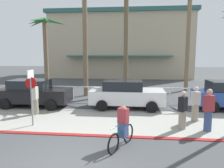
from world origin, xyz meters
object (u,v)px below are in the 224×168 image
palm_tree_2 (85,5)px  palm_tree_1 (45,36)px  car_white_2 (126,94)px  pedestrian_0 (208,112)px  car_black_1 (34,93)px  cyclist_teal_0 (122,128)px  palm_tree_4 (189,7)px  pedestrian_1 (183,112)px  pedestrian_2 (195,105)px  palm_tree_3 (127,11)px  pedestrian_3 (35,99)px  stop_sign_bike_lane (31,90)px

palm_tree_2 → palm_tree_1: bearing=166.5°
car_white_2 → pedestrian_0: (3.59, -3.61, -0.01)m
car_black_1 → cyclist_teal_0: car_black_1 is taller
palm_tree_4 → car_black_1: bearing=-146.7°
pedestrian_1 → pedestrian_2: size_ratio=0.98×
palm_tree_3 → pedestrian_3: (-4.64, -6.73, -5.80)m
car_white_2 → cyclist_teal_0: car_white_2 is taller
palm_tree_1 → palm_tree_2: 4.26m
pedestrian_2 → pedestrian_3: 8.27m
palm_tree_2 → cyclist_teal_0: (3.33, -9.18, -6.22)m
car_white_2 → car_black_1: bearing=-178.2°
pedestrian_0 → car_white_2: bearing=134.8°
pedestrian_1 → palm_tree_1: bearing=139.6°
pedestrian_0 → pedestrian_1: size_ratio=1.08×
cyclist_teal_0 → pedestrian_0: size_ratio=0.91×
palm_tree_4 → car_white_2: palm_tree_4 is taller
palm_tree_1 → car_white_2: (6.82, -4.54, -3.86)m
car_black_1 → pedestrian_3: bearing=-62.0°
stop_sign_bike_lane → car_black_1: stop_sign_bike_lane is taller
palm_tree_3 → pedestrian_2: (3.63, -7.10, -5.83)m
car_black_1 → car_white_2: size_ratio=1.00×
palm_tree_1 → cyclist_teal_0: 12.82m
pedestrian_1 → pedestrian_3: 7.57m
stop_sign_bike_lane → palm_tree_3: 10.60m
palm_tree_1 → pedestrian_3: size_ratio=3.48×
palm_tree_4 → pedestrian_3: (-9.92, -8.82, -6.39)m
palm_tree_4 → pedestrian_2: size_ratio=5.84×
palm_tree_1 → palm_tree_3: 6.89m
cyclist_teal_0 → pedestrian_1: size_ratio=0.99×
car_white_2 → pedestrian_3: bearing=-158.6°
stop_sign_bike_lane → pedestrian_0: (7.72, 0.07, -0.82)m
car_black_1 → car_white_2: bearing=1.8°
palm_tree_3 → palm_tree_4: bearing=21.6°
car_black_1 → pedestrian_3: pedestrian_3 is taller
car_white_2 → pedestrian_1: (2.57, -3.44, -0.09)m
palm_tree_3 → cyclist_teal_0: size_ratio=5.19×
palm_tree_4 → car_black_1: size_ratio=2.28×
pedestrian_0 → palm_tree_2: bearing=133.2°
stop_sign_bike_lane → palm_tree_1: (-2.69, 8.21, 3.05)m
palm_tree_3 → pedestrian_3: palm_tree_3 is taller
pedestrian_1 → palm_tree_3: bearing=108.5°
palm_tree_2 → pedestrian_0: size_ratio=5.33×
stop_sign_bike_lane → pedestrian_3: 2.09m
pedestrian_1 → car_white_2: bearing=126.8°
pedestrian_0 → pedestrian_1: pedestrian_0 is taller
car_black_1 → pedestrian_1: pedestrian_1 is taller
pedestrian_0 → pedestrian_1: bearing=170.7°
palm_tree_3 → palm_tree_2: bearing=-159.3°
car_white_2 → pedestrian_2: (3.42, -2.27, -0.07)m
stop_sign_bike_lane → cyclist_teal_0: bearing=-23.5°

